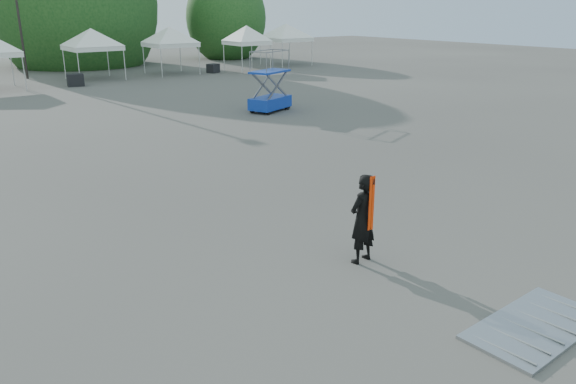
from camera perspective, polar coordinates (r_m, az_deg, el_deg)
ground at (r=12.47m, az=-3.49°, el=-4.07°), size 120.00×120.00×0.00m
tree_mid_e at (r=50.97m, az=-20.80°, el=17.41°), size 5.12×5.12×7.79m
tree_far_e at (r=54.57m, az=-6.30°, el=17.15°), size 3.84×3.84×5.84m
tent_f at (r=40.49m, az=-19.39°, el=15.04°), size 4.56×4.56×3.88m
tent_g at (r=42.41m, az=-11.95°, el=15.77°), size 4.46×4.46×3.88m
tent_h at (r=43.84m, az=-4.24°, el=16.17°), size 3.90×3.90×3.88m
tent_extra_8 at (r=48.03m, az=-0.20°, el=16.42°), size 4.63×4.63×3.88m
man at (r=10.83m, az=7.60°, el=-2.71°), size 0.70×0.51×1.78m
scissor_lift at (r=26.64m, az=-1.85°, el=11.20°), size 2.41×1.79×2.79m
barrier_mid at (r=9.75m, az=23.84°, el=-12.32°), size 2.46×1.28×0.08m
crate_mid at (r=37.65m, az=-20.79°, el=10.59°), size 1.10×0.93×0.75m
crate_east at (r=42.86m, az=-7.61°, el=12.35°), size 1.03×0.93×0.65m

